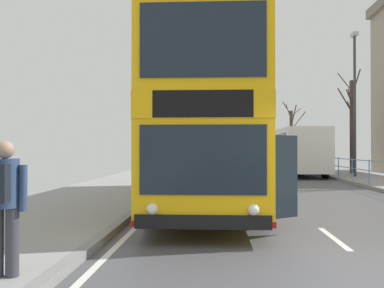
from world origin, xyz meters
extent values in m
cube|color=silver|center=(0.00, 2.60, 0.00)|extent=(0.12, 2.00, 0.00)
cube|color=silver|center=(0.00, 7.40, 0.00)|extent=(0.12, 2.00, 0.00)
cube|color=silver|center=(0.00, 12.20, 0.00)|extent=(0.12, 2.00, 0.00)
cube|color=silver|center=(0.00, 17.00, 0.00)|extent=(0.12, 2.00, 0.00)
cube|color=silver|center=(0.00, 21.80, 0.00)|extent=(0.12, 2.00, 0.00)
cube|color=silver|center=(0.00, 26.60, 0.00)|extent=(0.12, 2.00, 0.00)
cube|color=silver|center=(0.00, 31.40, 0.00)|extent=(0.12, 2.00, 0.00)
cube|color=silver|center=(0.00, 36.20, 0.00)|extent=(0.12, 2.00, 0.00)
cube|color=silver|center=(0.00, 41.00, 0.00)|extent=(0.12, 2.00, 0.00)
cube|color=silver|center=(0.00, 45.80, 0.00)|extent=(0.12, 2.00, 0.00)
cube|color=silver|center=(0.00, 50.60, 0.00)|extent=(0.12, 2.00, 0.00)
cube|color=silver|center=(-3.95, 0.00, 0.00)|extent=(0.12, 133.00, 0.00)
cube|color=gray|center=(-4.30, 0.00, 0.07)|extent=(0.20, 140.00, 0.14)
cube|color=#F4B20F|center=(-2.48, 7.05, 1.28)|extent=(2.52, 10.80, 1.87)
cube|color=#F4B20F|center=(-2.48, 7.05, 2.46)|extent=(2.54, 10.86, 0.49)
cube|color=#F4B20F|center=(-2.48, 7.05, 3.56)|extent=(2.52, 10.80, 1.71)
cube|color=#D0970D|center=(-2.48, 7.05, 4.45)|extent=(2.45, 10.48, 0.08)
cube|color=#19232D|center=(-2.45, 1.64, 1.51)|extent=(2.16, 0.04, 1.20)
cube|color=black|center=(-2.45, 1.64, 2.46)|extent=(1.72, 0.04, 0.47)
cube|color=#19232D|center=(-2.45, 1.64, 3.56)|extent=(2.16, 0.04, 1.30)
cube|color=black|center=(-2.45, 1.63, 0.45)|extent=(2.34, 0.09, 0.24)
cube|color=#B2140F|center=(-2.48, 7.05, 0.41)|extent=(2.55, 10.86, 0.10)
cube|color=#19232D|center=(-1.24, 7.33, 1.55)|extent=(0.07, 8.42, 0.97)
cube|color=#19232D|center=(-1.24, 7.06, 3.65)|extent=(0.08, 9.71, 1.02)
cube|color=#19232D|center=(-3.72, 7.31, 1.55)|extent=(0.07, 8.42, 0.97)
cube|color=#19232D|center=(-3.72, 7.04, 3.65)|extent=(0.08, 9.71, 1.02)
sphere|color=white|center=(-1.59, 1.63, 0.67)|extent=(0.20, 0.20, 0.20)
sphere|color=white|center=(-3.31, 1.62, 0.67)|extent=(0.20, 0.20, 0.20)
cube|color=#19232D|center=(-0.95, 2.71, 1.15)|extent=(0.68, 0.50, 1.61)
cube|color=black|center=(-1.29, 3.01, 1.15)|extent=(0.11, 0.90, 1.61)
cylinder|color=black|center=(-1.28, 3.86, 0.52)|extent=(0.31, 1.04, 1.04)
cylinder|color=black|center=(-3.64, 3.85, 0.52)|extent=(0.31, 1.04, 1.04)
cylinder|color=black|center=(-1.32, 10.55, 0.52)|extent=(0.31, 1.04, 1.04)
cylinder|color=black|center=(-3.68, 10.54, 0.52)|extent=(0.31, 1.04, 1.04)
cube|color=white|center=(2.88, 22.02, 1.61)|extent=(2.50, 9.94, 2.59)
cube|color=#19232D|center=(1.63, 22.02, 1.98)|extent=(0.05, 8.44, 1.24)
cube|color=#19232D|center=(4.12, 22.01, 1.98)|extent=(0.05, 8.44, 1.24)
cube|color=#19232D|center=(2.90, 27.00, 1.87)|extent=(2.12, 0.04, 1.55)
cylinder|color=black|center=(1.71, 24.99, 0.48)|extent=(0.28, 0.96, 0.96)
cylinder|color=black|center=(4.07, 24.98, 0.48)|extent=(0.28, 0.96, 0.96)
cylinder|color=black|center=(1.68, 18.86, 0.48)|extent=(0.28, 0.96, 0.96)
cylinder|color=black|center=(4.05, 18.85, 0.48)|extent=(0.28, 0.96, 0.96)
cylinder|color=#598CC6|center=(4.45, 13.07, 0.68)|extent=(0.05, 0.05, 1.08)
cylinder|color=#598CC6|center=(4.45, 15.33, 0.68)|extent=(0.05, 0.05, 1.08)
cylinder|color=#598CC6|center=(4.45, 17.59, 0.68)|extent=(0.05, 0.05, 1.08)
cylinder|color=#598CC6|center=(4.45, 19.86, 0.68)|extent=(0.05, 0.05, 1.08)
cylinder|color=#598CC6|center=(4.45, 22.12, 0.68)|extent=(0.05, 0.05, 1.08)
cylinder|color=#598CC6|center=(4.45, 24.38, 0.68)|extent=(0.05, 0.05, 1.08)
cylinder|color=#598CC6|center=(4.45, 26.65, 0.68)|extent=(0.05, 0.05, 1.08)
cylinder|color=#598CC6|center=(4.45, 28.91, 0.68)|extent=(0.05, 0.05, 1.08)
cylinder|color=#598CC6|center=(4.45, 31.17, 0.68)|extent=(0.05, 0.05, 1.08)
cylinder|color=#598CC6|center=(4.45, 33.44, 0.68)|extent=(0.05, 0.05, 1.08)
cylinder|color=#598CC6|center=(4.45, 16.46, 1.17)|extent=(0.04, 33.95, 0.04)
cylinder|color=#598CC6|center=(4.45, 16.46, 0.73)|extent=(0.04, 33.95, 0.04)
cylinder|color=#383842|center=(-4.70, -0.48, 0.58)|extent=(0.17, 0.17, 0.88)
cylinder|color=navy|center=(-4.79, -0.49, 1.28)|extent=(0.37, 0.37, 0.59)
cylinder|color=navy|center=(-4.58, -0.47, 1.22)|extent=(0.11, 0.11, 0.56)
sphere|color=tan|center=(-4.79, -0.49, 1.68)|extent=(0.24, 0.24, 0.22)
cylinder|color=#38383D|center=(5.52, 18.16, 4.06)|extent=(0.14, 0.14, 7.83)
cube|color=#B2B2AD|center=(5.52, 18.16, 8.09)|extent=(0.28, 0.60, 0.20)
cylinder|color=#4C3D2D|center=(5.27, 36.33, 2.81)|extent=(0.33, 0.33, 5.34)
cylinder|color=#4C3D2D|center=(5.40, 35.69, 4.95)|extent=(0.38, 1.38, 2.02)
cylinder|color=#4C3D2D|center=(5.96, 36.23, 4.48)|extent=(1.45, 0.27, 1.87)
cylinder|color=#4C3D2D|center=(5.82, 36.77, 5.37)|extent=(1.17, 0.98, 0.88)
cylinder|color=#4C3D2D|center=(4.89, 35.58, 5.25)|extent=(0.84, 1.57, 1.47)
cylinder|color=#4C3D2D|center=(5.03, 36.94, 5.65)|extent=(0.54, 1.28, 1.27)
cylinder|color=#4C3D2D|center=(4.87, 36.44, 5.73)|extent=(0.91, 0.35, 1.40)
cylinder|color=#423328|center=(6.44, 21.37, 3.08)|extent=(0.37, 0.37, 5.89)
cylinder|color=#423328|center=(6.05, 20.61, 4.08)|extent=(0.87, 1.58, 0.94)
cylinder|color=#423328|center=(6.13, 21.86, 4.80)|extent=(0.73, 1.09, 1.78)
cylinder|color=#423328|center=(6.52, 20.88, 5.87)|extent=(0.23, 1.05, 1.42)
cylinder|color=#423328|center=(6.50, 21.99, 4.71)|extent=(0.20, 1.32, 1.98)
cylinder|color=#423328|center=(6.12, 20.93, 4.88)|extent=(0.73, 0.95, 0.95)
cylinder|color=#423328|center=(6.06, 21.65, 5.95)|extent=(0.83, 0.64, 1.34)
camera|label=1|loc=(-2.22, -5.38, 1.70)|focal=38.66mm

